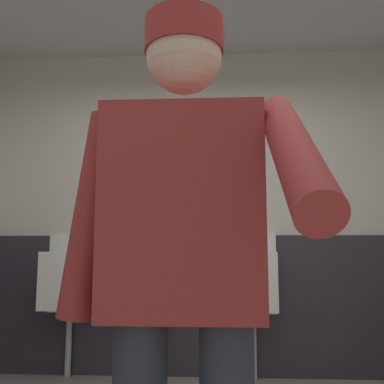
% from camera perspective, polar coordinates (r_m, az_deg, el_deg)
% --- Properties ---
extents(wall_back, '(4.54, 0.12, 2.75)m').
position_cam_1_polar(wall_back, '(3.69, 1.52, -2.12)').
color(wall_back, beige).
rests_on(wall_back, ground_plane).
extents(wainscot_band_back, '(3.94, 0.03, 1.13)m').
position_cam_1_polar(wainscot_band_back, '(3.63, 1.53, -14.82)').
color(wainscot_band_back, '#2D2833').
rests_on(wainscot_band_back, ground_plane).
extents(urinal_left, '(0.40, 0.34, 1.24)m').
position_cam_1_polar(urinal_left, '(3.67, -16.35, -11.15)').
color(urinal_left, white).
rests_on(urinal_left, ground_plane).
extents(urinal_middle, '(0.40, 0.34, 1.24)m').
position_cam_1_polar(urinal_middle, '(3.49, -4.42, -11.62)').
color(urinal_middle, white).
rests_on(urinal_middle, ground_plane).
extents(urinal_right, '(0.40, 0.34, 1.24)m').
position_cam_1_polar(urinal_right, '(3.47, 8.19, -11.58)').
color(urinal_right, white).
rests_on(urinal_right, ground_plane).
extents(privacy_divider_panel, '(0.04, 0.40, 0.90)m').
position_cam_1_polar(privacy_divider_panel, '(3.49, -10.74, -8.67)').
color(privacy_divider_panel, '#4C4C51').
extents(person, '(0.63, 0.60, 1.66)m').
position_cam_1_polar(person, '(1.12, -1.19, -10.21)').
color(person, '#2D3342').
rests_on(person, ground_plane).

